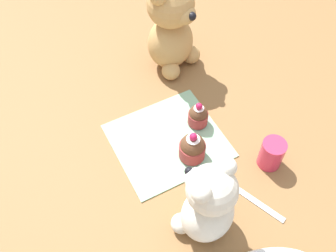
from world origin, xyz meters
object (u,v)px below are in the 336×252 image
cupcake_near_cream_bear (192,147)px  teaspoon (258,203)px  teddy_bear_cream (208,204)px  teddy_bear_tan (172,27)px  cupcake_near_tan_bear (198,115)px  juice_glass (272,154)px

cupcake_near_cream_bear → teaspoon: size_ratio=0.62×
teddy_bear_cream → teddy_bear_tan: teddy_bear_tan is taller
teddy_bear_cream → teaspoon: (-0.12, 0.01, -0.09)m
teddy_bear_tan → teaspoon: bearing=-114.4°
cupcake_near_tan_bear → teaspoon: size_ratio=0.53×
teddy_bear_tan → juice_glass: (-0.04, 0.36, -0.08)m
cupcake_near_cream_bear → juice_glass: 0.16m
teaspoon → juice_glass: bearing=108.7°
cupcake_near_cream_bear → juice_glass: size_ratio=1.10×
juice_glass → teaspoon: bearing=41.5°
teddy_bear_tan → teaspoon: teddy_bear_tan is taller
teddy_bear_cream → teddy_bear_tan: 0.45m
teddy_bear_cream → juice_glass: (-0.19, -0.06, -0.06)m
juice_glass → teaspoon: size_ratio=0.57×
teddy_bear_cream → teaspoon: 0.15m
juice_glass → teaspoon: 0.11m
teddy_bear_tan → cupcake_near_cream_bear: 0.30m
teddy_bear_tan → juice_glass: teddy_bear_tan is taller
teddy_bear_tan → cupcake_near_tan_bear: 0.22m
cupcake_near_tan_bear → cupcake_near_cream_bear: bearing=51.6°
teaspoon → cupcake_near_tan_bear: bearing=158.7°
juice_glass → teaspoon: juice_glass is taller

